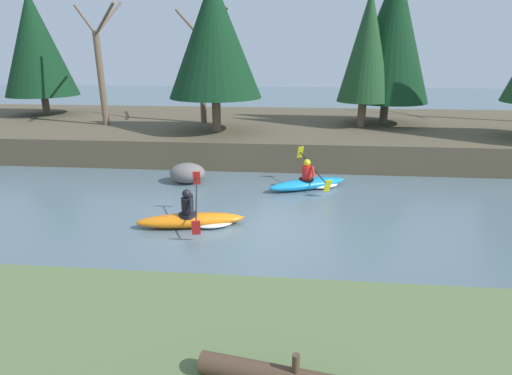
# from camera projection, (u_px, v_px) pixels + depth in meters

# --- Properties ---
(ground_plane) EXTENTS (90.00, 90.00, 0.00)m
(ground_plane) POSITION_uv_depth(u_px,v_px,m) (247.00, 226.00, 10.24)
(ground_plane) COLOR slate
(riverbank_far) EXTENTS (44.00, 10.42, 1.08)m
(riverbank_far) POSITION_uv_depth(u_px,v_px,m) (270.00, 132.00, 19.60)
(riverbank_far) COLOR brown
(riverbank_far) RESTS_ON ground
(conifer_tree_far_left) EXTENTS (3.60, 3.60, 6.13)m
(conifer_tree_far_left) POSITION_uv_depth(u_px,v_px,m) (36.00, 44.00, 20.33)
(conifer_tree_far_left) COLOR brown
(conifer_tree_far_left) RESTS_ON riverbank_far
(conifer_tree_left) EXTENTS (3.77, 3.77, 5.97)m
(conifer_tree_left) POSITION_uv_depth(u_px,v_px,m) (214.00, 38.00, 15.67)
(conifer_tree_left) COLOR brown
(conifer_tree_left) RESTS_ON riverbank_far
(conifer_tree_mid_left) EXTENTS (2.30, 2.30, 5.75)m
(conifer_tree_mid_left) POSITION_uv_depth(u_px,v_px,m) (367.00, 46.00, 16.91)
(conifer_tree_mid_left) COLOR brown
(conifer_tree_mid_left) RESTS_ON riverbank_far
(conifer_tree_centre) EXTENTS (3.70, 3.70, 6.81)m
(conifer_tree_centre) POSITION_uv_depth(u_px,v_px,m) (392.00, 35.00, 17.52)
(conifer_tree_centre) COLOR brown
(conifer_tree_centre) RESTS_ON riverbank_far
(bare_tree_upstream) EXTENTS (2.99, 2.96, 5.38)m
(bare_tree_upstream) POSITION_uv_depth(u_px,v_px,m) (101.00, 67.00, 17.67)
(bare_tree_upstream) COLOR brown
(bare_tree_upstream) RESTS_ON riverbank_far
(bare_tree_mid_upstream) EXTENTS (2.92, 2.89, 5.25)m
(bare_tree_mid_upstream) POSITION_uv_depth(u_px,v_px,m) (203.00, 68.00, 18.26)
(bare_tree_mid_upstream) COLOR brown
(bare_tree_mid_upstream) RESTS_ON riverbank_far
(kayaker_lead) EXTENTS (2.69, 1.94, 1.20)m
(kayaker_lead) POSITION_uv_depth(u_px,v_px,m) (311.00, 183.00, 13.03)
(kayaker_lead) COLOR #1993D6
(kayaker_lead) RESTS_ON ground
(kayaker_middle) EXTENTS (2.79, 2.06, 1.20)m
(kayaker_middle) POSITION_uv_depth(u_px,v_px,m) (195.00, 219.00, 10.18)
(kayaker_middle) COLOR orange
(kayaker_middle) RESTS_ON ground
(boulder_midstream) EXTENTS (1.21, 0.95, 0.69)m
(boulder_midstream) POSITION_uv_depth(u_px,v_px,m) (187.00, 173.00, 13.58)
(boulder_midstream) COLOR slate
(boulder_midstream) RESTS_ON ground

